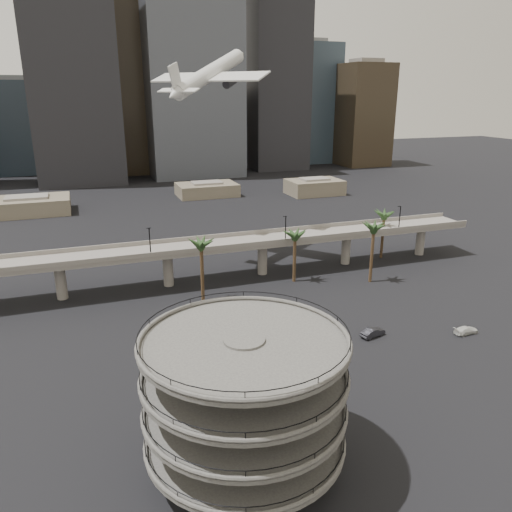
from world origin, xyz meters
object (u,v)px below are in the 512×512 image
object	(u,v)px
overpass	(216,249)
car_a	(254,352)
car_c	(466,330)
car_b	(373,332)
airborne_jet	(210,74)
parking_ramp	(245,392)

from	to	relation	value
overpass	car_a	distance (m)	36.63
overpass	car_c	size ratio (longest dim) A/B	28.41
car_b	airborne_jet	bearing A→B (deg)	-0.48
parking_ramp	car_b	bearing A→B (deg)	36.31
car_a	car_c	world-z (taller)	car_a
airborne_jet	car_c	xyz separation A→B (m)	(29.77, -59.14, -43.97)
car_c	car_b	bearing A→B (deg)	71.00
parking_ramp	airborne_jet	bearing A→B (deg)	77.33
parking_ramp	car_a	xyz separation A→B (m)	(9.17, 23.16, -9.03)
car_a	car_b	world-z (taller)	car_a
overpass	car_b	distance (m)	40.95
car_b	car_c	xyz separation A→B (m)	(16.07, -4.65, -0.11)
parking_ramp	car_c	bearing A→B (deg)	21.09
car_b	car_c	bearing A→B (deg)	-120.76
airborne_jet	car_b	xyz separation A→B (m)	(13.71, -54.49, -43.86)
car_a	car_c	xyz separation A→B (m)	(37.99, -4.97, -0.15)
airborne_jet	car_a	distance (m)	70.16
parking_ramp	car_c	world-z (taller)	parking_ramp
parking_ramp	overpass	size ratio (longest dim) A/B	0.17
parking_ramp	car_a	world-z (taller)	parking_ramp
overpass	airborne_jet	world-z (taller)	airborne_jet
airborne_jet	car_b	size ratio (longest dim) A/B	5.75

